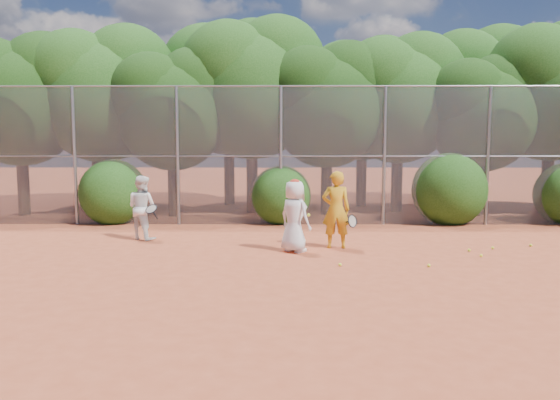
{
  "coord_description": "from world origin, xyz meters",
  "views": [
    {
      "loc": [
        -0.92,
        -9.85,
        2.44
      ],
      "look_at": [
        -1.0,
        2.5,
        1.1
      ],
      "focal_mm": 35.0,
      "sensor_mm": 36.0,
      "label": 1
    }
  ],
  "objects": [
    {
      "name": "bush_0",
      "position": [
        -6.0,
        6.3,
        1.0
      ],
      "size": [
        2.0,
        2.0,
        2.0
      ],
      "primitive_type": "sphere",
      "color": "#194010",
      "rests_on": "ground"
    },
    {
      "name": "tree_2",
      "position": [
        -4.45,
        7.83,
        3.58
      ],
      "size": [
        3.99,
        3.47,
        5.47
      ],
      "color": "black",
      "rests_on": "ground"
    },
    {
      "name": "ball_2",
      "position": [
        1.91,
        0.55,
        0.03
      ],
      "size": [
        0.07,
        0.07,
        0.07
      ],
      "primitive_type": "sphere",
      "color": "#E1F12B",
      "rests_on": "ground"
    },
    {
      "name": "bush_2",
      "position": [
        4.0,
        6.3,
        1.1
      ],
      "size": [
        2.2,
        2.2,
        2.2
      ],
      "primitive_type": "sphere",
      "color": "#194010",
      "rests_on": "ground"
    },
    {
      "name": "tree_6",
      "position": [
        5.55,
        8.03,
        3.47
      ],
      "size": [
        3.86,
        3.36,
        5.29
      ],
      "color": "black",
      "rests_on": "ground"
    },
    {
      "name": "bush_1",
      "position": [
        -1.0,
        6.3,
        0.9
      ],
      "size": [
        1.8,
        1.8,
        1.8
      ],
      "primitive_type": "sphere",
      "color": "#194010",
      "rests_on": "ground"
    },
    {
      "name": "ball_0",
      "position": [
        3.82,
        2.32,
        0.03
      ],
      "size": [
        0.07,
        0.07,
        0.07
      ],
      "primitive_type": "sphere",
      "color": "#E1F12B",
      "rests_on": "ground"
    },
    {
      "name": "ground",
      "position": [
        0.0,
        0.0,
        0.0
      ],
      "size": [
        80.0,
        80.0,
        0.0
      ],
      "primitive_type": "plane",
      "color": "#A24024",
      "rests_on": "ground"
    },
    {
      "name": "tree_4",
      "position": [
        0.55,
        8.24,
        3.76
      ],
      "size": [
        4.19,
        3.64,
        5.73
      ],
      "color": "black",
      "rests_on": "ground"
    },
    {
      "name": "fence_back",
      "position": [
        -0.12,
        6.0,
        2.05
      ],
      "size": [
        20.05,
        0.09,
        4.03
      ],
      "color": "gray",
      "rests_on": "ground"
    },
    {
      "name": "tree_9",
      "position": [
        -7.94,
        10.84,
        4.34
      ],
      "size": [
        4.83,
        4.2,
        6.62
      ],
      "color": "black",
      "rests_on": "ground"
    },
    {
      "name": "player_white",
      "position": [
        -4.42,
        3.52,
        0.8
      ],
      "size": [
        0.97,
        0.92,
        1.59
      ],
      "rotation": [
        0.0,
        0.0,
        2.64
      ],
      "color": "white",
      "rests_on": "ground"
    },
    {
      "name": "tree_7",
      "position": [
        8.06,
        8.64,
        4.28
      ],
      "size": [
        4.77,
        4.14,
        6.53
      ],
      "color": "black",
      "rests_on": "ground"
    },
    {
      "name": "ball_4",
      "position": [
        0.19,
        0.61,
        0.03
      ],
      "size": [
        0.07,
        0.07,
        0.07
      ],
      "primitive_type": "sphere",
      "color": "#E1F12B",
      "rests_on": "ground"
    },
    {
      "name": "tree_1",
      "position": [
        -6.94,
        8.54,
        4.16
      ],
      "size": [
        4.64,
        4.03,
        6.35
      ],
      "color": "black",
      "rests_on": "ground"
    },
    {
      "name": "tree_10",
      "position": [
        -2.93,
        11.05,
        4.63
      ],
      "size": [
        5.15,
        4.48,
        7.06
      ],
      "color": "black",
      "rests_on": "ground"
    },
    {
      "name": "ball_1",
      "position": [
        3.2,
        2.05,
        0.03
      ],
      "size": [
        0.07,
        0.07,
        0.07
      ],
      "primitive_type": "sphere",
      "color": "#E1F12B",
      "rests_on": "ground"
    },
    {
      "name": "tree_12",
      "position": [
        6.56,
        11.24,
        4.51
      ],
      "size": [
        5.02,
        4.37,
        6.88
      ],
      "color": "black",
      "rests_on": "ground"
    },
    {
      "name": "tree_5",
      "position": [
        3.06,
        9.04,
        4.05
      ],
      "size": [
        4.51,
        3.92,
        6.17
      ],
      "color": "black",
      "rests_on": "ground"
    },
    {
      "name": "tree_11",
      "position": [
        2.06,
        10.64,
        4.16
      ],
      "size": [
        4.64,
        4.03,
        6.35
      ],
      "color": "black",
      "rests_on": "ground"
    },
    {
      "name": "player_teen",
      "position": [
        -0.68,
        2.02,
        0.8
      ],
      "size": [
        0.92,
        0.89,
        1.61
      ],
      "rotation": [
        0.0,
        0.0,
        2.42
      ],
      "color": "silver",
      "rests_on": "ground"
    },
    {
      "name": "tree_3",
      "position": [
        -1.94,
        8.84,
        4.4
      ],
      "size": [
        4.89,
        4.26,
        6.7
      ],
      "color": "black",
      "rests_on": "ground"
    },
    {
      "name": "ball_3",
      "position": [
        3.25,
        1.48,
        0.03
      ],
      "size": [
        0.07,
        0.07,
        0.07
      ],
      "primitive_type": "sphere",
      "color": "#E1F12B",
      "rests_on": "ground"
    },
    {
      "name": "ball_5",
      "position": [
        4.81,
        2.63,
        0.03
      ],
      "size": [
        0.07,
        0.07,
        0.07
      ],
      "primitive_type": "sphere",
      "color": "#E1F12B",
      "rests_on": "ground"
    },
    {
      "name": "player_yellow",
      "position": [
        0.28,
        2.46,
        0.88
      ],
      "size": [
        0.81,
        0.55,
        1.77
      ],
      "rotation": [
        0.0,
        0.0,
        3.15
      ],
      "color": "orange",
      "rests_on": "ground"
    },
    {
      "name": "tree_0",
      "position": [
        -9.44,
        8.04,
        3.93
      ],
      "size": [
        4.38,
        3.81,
        6.0
      ],
      "color": "black",
      "rests_on": "ground"
    }
  ]
}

